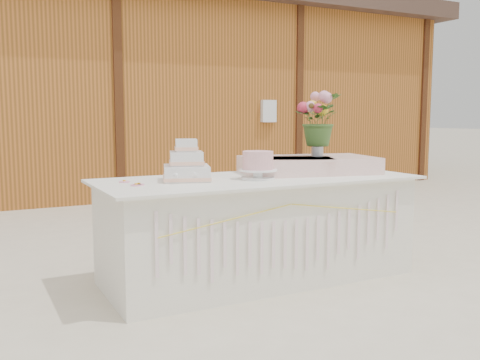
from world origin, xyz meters
The scene contains 9 objects.
ground centered at (0.00, 0.00, 0.00)m, with size 80.00×80.00×0.00m, color beige.
barn centered at (-0.01, 5.99, 1.68)m, with size 12.60×4.60×3.30m.
cake_table centered at (0.00, 0.00, 0.39)m, with size 2.40×1.00×0.77m.
wedding_cake centered at (-0.54, 0.08, 0.87)m, with size 0.42×0.42×0.30m.
pink_cake_stand centered at (-0.05, -0.08, 0.88)m, with size 0.28×0.28×0.20m.
satin_runner centered at (0.52, 0.10, 0.84)m, with size 1.04×0.60×0.13m, color #FFD7CD.
flower_vase centered at (0.60, 0.10, 0.97)m, with size 0.10×0.10×0.13m, color silver.
bouquet centered at (0.60, 0.10, 1.25)m, with size 0.38×0.33×0.42m, color #385B24.
loose_flowers centered at (-0.94, 0.13, 0.78)m, with size 0.15×0.36×0.02m, color pink, non-canonical shape.
Camera 1 is at (-1.94, -3.46, 1.23)m, focal length 40.00 mm.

